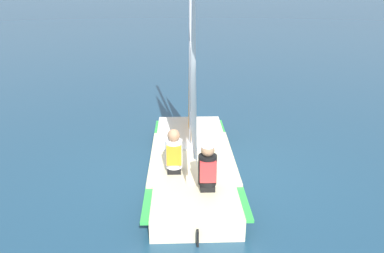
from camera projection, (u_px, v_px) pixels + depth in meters
ground_plane at (192, 171)px, 7.48m from camera, size 260.00×260.00×0.00m
sailboat_main at (192, 137)px, 7.20m from camera, size 3.88×4.48×5.60m
sailor_helm at (174, 158)px, 6.62m from camera, size 0.42×0.43×1.16m
sailor_crew at (207, 174)px, 6.04m from camera, size 0.42×0.43×1.16m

